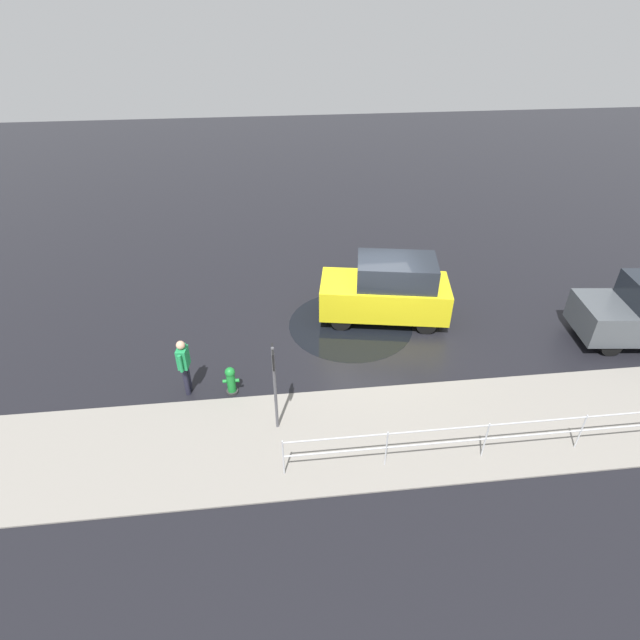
# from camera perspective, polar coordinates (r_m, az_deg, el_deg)

# --- Properties ---
(ground_plane) EXTENTS (60.00, 60.00, 0.00)m
(ground_plane) POSITION_cam_1_polar(r_m,az_deg,el_deg) (15.38, 5.96, -1.17)
(ground_plane) COLOR black
(kerb_strip) EXTENTS (24.00, 3.20, 0.04)m
(kerb_strip) POSITION_cam_1_polar(r_m,az_deg,el_deg) (12.29, 9.90, -12.41)
(kerb_strip) COLOR gray
(kerb_strip) RESTS_ON ground
(moving_hatchback) EXTENTS (4.15, 2.39, 2.06)m
(moving_hatchback) POSITION_cam_1_polar(r_m,az_deg,el_deg) (15.45, 7.71, 3.42)
(moving_hatchback) COLOR yellow
(moving_hatchback) RESTS_ON ground
(fire_hydrant) EXTENTS (0.42, 0.31, 0.80)m
(fire_hydrant) POSITION_cam_1_polar(r_m,az_deg,el_deg) (13.05, -10.14, -6.81)
(fire_hydrant) COLOR #197A2D
(fire_hydrant) RESTS_ON ground
(pedestrian) EXTENTS (0.29, 0.57, 1.62)m
(pedestrian) POSITION_cam_1_polar(r_m,az_deg,el_deg) (12.97, -15.28, -4.75)
(pedestrian) COLOR #1E8C4C
(pedestrian) RESTS_ON ground
(metal_railing) EXTENTS (8.88, 0.04, 1.05)m
(metal_railing) POSITION_cam_1_polar(r_m,az_deg,el_deg) (11.66, 18.54, -12.26)
(metal_railing) COLOR #B7BABF
(metal_railing) RESTS_ON ground
(sign_post) EXTENTS (0.07, 0.44, 2.40)m
(sign_post) POSITION_cam_1_polar(r_m,az_deg,el_deg) (11.19, -5.24, -6.53)
(sign_post) COLOR #4C4C51
(sign_post) RESTS_ON ground
(puddle_patch) EXTENTS (3.84, 3.84, 0.01)m
(puddle_patch) POSITION_cam_1_polar(r_m,az_deg,el_deg) (15.57, 3.50, -0.50)
(puddle_patch) COLOR black
(puddle_patch) RESTS_ON ground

